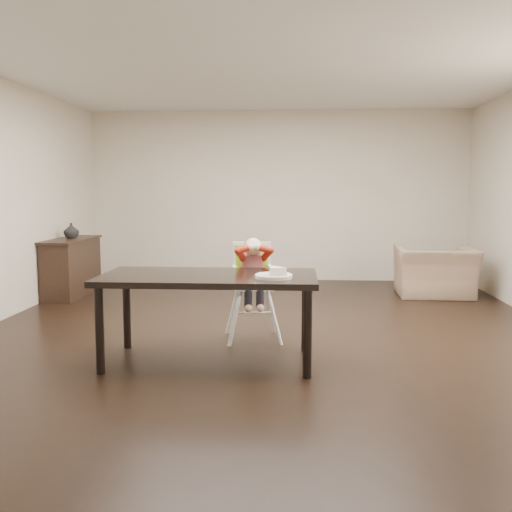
{
  "coord_description": "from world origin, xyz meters",
  "views": [
    {
      "loc": [
        0.26,
        -5.67,
        1.46
      ],
      "look_at": [
        -0.08,
        -0.48,
        0.85
      ],
      "focal_mm": 40.0,
      "sensor_mm": 36.0,
      "label": 1
    }
  ],
  "objects": [
    {
      "name": "room_walls",
      "position": [
        0.0,
        0.0,
        1.86
      ],
      "size": [
        6.02,
        7.02,
        2.71
      ],
      "color": "beige",
      "rests_on": "ground"
    },
    {
      "name": "ground",
      "position": [
        0.0,
        0.0,
        0.0
      ],
      "size": [
        7.0,
        7.0,
        0.0
      ],
      "primitive_type": "plane",
      "color": "black",
      "rests_on": "ground"
    },
    {
      "name": "vase",
      "position": [
        -2.78,
        1.94,
        0.89
      ],
      "size": [
        0.24,
        0.24,
        0.2
      ],
      "primitive_type": "imported",
      "rotation": [
        0.0,
        0.0,
        0.17
      ],
      "color": "#99999E",
      "rests_on": "sideboard"
    },
    {
      "name": "high_chair",
      "position": [
        -0.13,
        -0.2,
        0.7
      ],
      "size": [
        0.47,
        0.47,
        0.99
      ],
      "rotation": [
        0.0,
        0.0,
        0.16
      ],
      "color": "white",
      "rests_on": "ground"
    },
    {
      "name": "dining_table",
      "position": [
        -0.45,
        -0.98,
        0.67
      ],
      "size": [
        1.8,
        0.9,
        0.75
      ],
      "color": "black",
      "rests_on": "ground"
    },
    {
      "name": "sideboard",
      "position": [
        -2.78,
        1.91,
        0.4
      ],
      "size": [
        0.44,
        1.26,
        0.79
      ],
      "color": "black",
      "rests_on": "ground"
    },
    {
      "name": "plate",
      "position": [
        0.11,
        -1.13,
        0.78
      ],
      "size": [
        0.34,
        0.34,
        0.09
      ],
      "rotation": [
        0.0,
        0.0,
        -0.12
      ],
      "color": "white",
      "rests_on": "dining_table"
    },
    {
      "name": "armchair",
      "position": [
        2.2,
        2.19,
        0.45
      ],
      "size": [
        1.07,
        0.72,
        0.91
      ],
      "primitive_type": "imported",
      "rotation": [
        0.0,
        0.0,
        3.09
      ],
      "color": "#96795F",
      "rests_on": "ground"
    }
  ]
}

